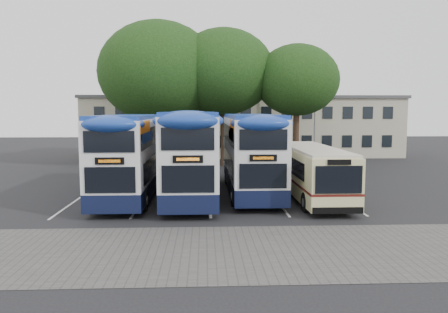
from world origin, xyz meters
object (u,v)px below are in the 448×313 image
bus_dd_right (250,150)px  bus_dd_mid (192,150)px  bus_dd_left (131,152)px  bus_single (312,169)px  tree_mid (224,72)px  tree_right (297,80)px  tree_left (159,72)px  lamp_post (315,106)px

bus_dd_right → bus_dd_mid: bearing=-164.4°
bus_dd_left → bus_single: bearing=-5.3°
tree_mid → bus_dd_right: bearing=-85.5°
bus_dd_left → bus_dd_right: bearing=7.0°
tree_right → bus_dd_mid: 15.42m
tree_right → bus_single: bearing=-98.2°
tree_left → bus_dd_left: 14.44m
tree_left → bus_dd_mid: size_ratio=1.09×
bus_dd_left → bus_single: (9.71, -0.90, -0.89)m
tree_right → bus_dd_right: (-4.98, -11.23, -4.71)m
bus_dd_left → bus_dd_right: 6.65m
tree_left → tree_mid: size_ratio=1.05×
tree_left → tree_right: bearing=-6.7°
tree_right → bus_single: tree_right is taller
tree_right → lamp_post: bearing=54.3°
tree_left → tree_mid: (5.44, -0.15, 0.04)m
bus_dd_mid → tree_right: bearing=55.7°
tree_left → bus_dd_mid: tree_left is taller
tree_left → bus_single: 18.29m
bus_dd_left → bus_dd_mid: size_ratio=0.96×
bus_dd_mid → bus_dd_right: size_ratio=1.03×
tree_mid → bus_dd_mid: 14.57m
tree_left → tree_mid: tree_left is taller
tree_left → bus_single: tree_left is taller
tree_right → bus_dd_right: size_ratio=0.94×
tree_mid → bus_single: bearing=-73.9°
lamp_post → tree_right: 4.64m
tree_right → tree_left: bearing=173.3°
tree_right → bus_dd_mid: bearing=-124.3°
lamp_post → tree_right: size_ratio=0.90×
bus_single → tree_mid: bearing=106.1°
lamp_post → tree_mid: (-8.38, -2.17, 2.84)m
tree_left → lamp_post: bearing=8.3°
lamp_post → bus_dd_mid: bearing=-124.6°
bus_single → bus_dd_left: bearing=174.7°
lamp_post → tree_mid: tree_mid is taller
bus_dd_right → tree_left: bearing=117.0°
tree_left → bus_dd_mid: (3.11, -13.49, -5.34)m
lamp_post → bus_single: bearing=-104.7°
lamp_post → tree_mid: size_ratio=0.78×
bus_dd_mid → bus_dd_right: (3.30, 0.92, -0.08)m
tree_right → bus_dd_left: (-11.58, -12.04, -4.72)m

